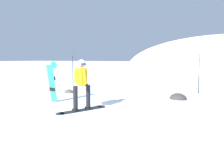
{
  "coord_description": "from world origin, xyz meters",
  "views": [
    {
      "loc": [
        4.14,
        -5.72,
        1.73
      ],
      "look_at": [
        0.17,
        3.01,
        1.0
      ],
      "focal_mm": 32.65,
      "sensor_mm": 36.0,
      "label": 1
    }
  ],
  "objects_px": {
    "piste_marker_near": "(73,68)",
    "rock_mid": "(69,93)",
    "piste_marker_far": "(199,70)",
    "rock_dark": "(178,99)",
    "spare_snowboard": "(52,82)",
    "snowboarder_main": "(81,83)"
  },
  "relations": [
    {
      "from": "piste_marker_near",
      "to": "rock_mid",
      "type": "relative_size",
      "value": 3.99
    },
    {
      "from": "spare_snowboard",
      "to": "snowboarder_main",
      "type": "bearing_deg",
      "value": -18.6
    },
    {
      "from": "piste_marker_far",
      "to": "rock_dark",
      "type": "relative_size",
      "value": 2.82
    },
    {
      "from": "rock_mid",
      "to": "snowboarder_main",
      "type": "bearing_deg",
      "value": -47.18
    },
    {
      "from": "rock_dark",
      "to": "rock_mid",
      "type": "distance_m",
      "value": 5.34
    },
    {
      "from": "snowboarder_main",
      "to": "piste_marker_near",
      "type": "relative_size",
      "value": 0.86
    },
    {
      "from": "snowboarder_main",
      "to": "rock_dark",
      "type": "distance_m",
      "value": 4.44
    },
    {
      "from": "snowboarder_main",
      "to": "piste_marker_near",
      "type": "xyz_separation_m",
      "value": [
        -4.05,
        5.23,
        0.21
      ]
    },
    {
      "from": "spare_snowboard",
      "to": "rock_dark",
      "type": "xyz_separation_m",
      "value": [
        4.49,
        2.77,
        -0.83
      ]
    },
    {
      "from": "piste_marker_near",
      "to": "rock_dark",
      "type": "distance_m",
      "value": 7.14
    },
    {
      "from": "piste_marker_near",
      "to": "rock_mid",
      "type": "height_order",
      "value": "piste_marker_near"
    },
    {
      "from": "spare_snowboard",
      "to": "rock_dark",
      "type": "distance_m",
      "value": 5.35
    },
    {
      "from": "piste_marker_near",
      "to": "piste_marker_far",
      "type": "relative_size",
      "value": 0.97
    },
    {
      "from": "snowboarder_main",
      "to": "rock_mid",
      "type": "xyz_separation_m",
      "value": [
        -2.57,
        2.77,
        -0.92
      ]
    },
    {
      "from": "snowboarder_main",
      "to": "spare_snowboard",
      "type": "xyz_separation_m",
      "value": [
        -1.75,
        0.59,
        -0.09
      ]
    },
    {
      "from": "snowboarder_main",
      "to": "piste_marker_far",
      "type": "height_order",
      "value": "piste_marker_far"
    },
    {
      "from": "snowboarder_main",
      "to": "spare_snowboard",
      "type": "distance_m",
      "value": 1.85
    },
    {
      "from": "spare_snowboard",
      "to": "piste_marker_far",
      "type": "distance_m",
      "value": 7.06
    },
    {
      "from": "snowboarder_main",
      "to": "piste_marker_near",
      "type": "height_order",
      "value": "piste_marker_near"
    },
    {
      "from": "piste_marker_far",
      "to": "rock_mid",
      "type": "distance_m",
      "value": 6.68
    },
    {
      "from": "rock_dark",
      "to": "spare_snowboard",
      "type": "bearing_deg",
      "value": -148.31
    },
    {
      "from": "piste_marker_far",
      "to": "rock_dark",
      "type": "xyz_separation_m",
      "value": [
        -0.76,
        -1.93,
        -1.16
      ]
    }
  ]
}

